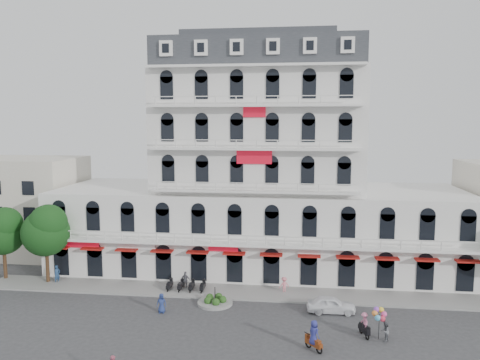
% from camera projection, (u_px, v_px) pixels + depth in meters
% --- Properties ---
extents(ground, '(120.00, 120.00, 0.00)m').
position_uv_depth(ground, '(240.00, 336.00, 36.19)').
color(ground, '#38383A').
rests_on(ground, ground).
extents(sidewalk, '(53.00, 4.00, 0.16)m').
position_uv_depth(sidewalk, '(251.00, 293.00, 45.04)').
color(sidewalk, gray).
rests_on(sidewalk, ground).
extents(main_building, '(45.00, 15.00, 25.80)m').
position_uv_depth(main_building, '(259.00, 180.00, 52.69)').
color(main_building, silver).
rests_on(main_building, ground).
extents(flank_building_west, '(14.00, 10.00, 12.00)m').
position_uv_depth(flank_building_west, '(22.00, 206.00, 58.70)').
color(flank_building_west, beige).
rests_on(flank_building_west, ground).
extents(traffic_island, '(3.20, 3.20, 1.60)m').
position_uv_depth(traffic_island, '(215.00, 301.00, 42.42)').
color(traffic_island, gray).
rests_on(traffic_island, ground).
extents(parked_scooter_row, '(4.40, 1.80, 1.10)m').
position_uv_depth(parked_scooter_row, '(186.00, 291.00, 45.61)').
color(parked_scooter_row, black).
rests_on(parked_scooter_row, ground).
extents(tree_west_outer, '(4.50, 4.48, 7.76)m').
position_uv_depth(tree_west_outer, '(3.00, 230.00, 48.43)').
color(tree_west_outer, '#382314').
rests_on(tree_west_outer, ground).
extents(tree_west_inner, '(4.76, 4.76, 8.25)m').
position_uv_depth(tree_west_inner, '(46.00, 229.00, 47.30)').
color(tree_west_inner, '#382314').
rests_on(tree_west_inner, ground).
extents(parked_car, '(4.24, 1.80, 1.43)m').
position_uv_depth(parked_car, '(331.00, 305.00, 40.49)').
color(parked_car, white).
rests_on(parked_car, ground).
extents(rider_east, '(1.28, 1.34, 2.29)m').
position_uv_depth(rider_east, '(314.00, 335.00, 33.68)').
color(rider_east, brown).
rests_on(rider_east, ground).
extents(rider_center, '(0.79, 1.66, 1.93)m').
position_uv_depth(rider_center, '(364.00, 324.00, 35.95)').
color(rider_center, black).
rests_on(rider_center, ground).
extents(pedestrian_left, '(0.89, 0.63, 1.72)m').
position_uv_depth(pedestrian_left, '(162.00, 303.00, 40.44)').
color(pedestrian_left, navy).
rests_on(pedestrian_left, ground).
extents(pedestrian_mid, '(1.09, 0.59, 1.76)m').
position_uv_depth(pedestrian_mid, '(186.00, 280.00, 46.21)').
color(pedestrian_mid, '#5A5961').
rests_on(pedestrian_mid, ground).
extents(pedestrian_right, '(1.20, 0.97, 1.61)m').
position_uv_depth(pedestrian_right, '(284.00, 285.00, 45.07)').
color(pedestrian_right, '#E17786').
rests_on(pedestrian_right, ground).
extents(pedestrian_far, '(0.69, 0.82, 1.90)m').
position_uv_depth(pedestrian_far, '(57.00, 274.00, 47.80)').
color(pedestrian_far, navy).
rests_on(pedestrian_far, ground).
extents(balloon_vendor, '(1.40, 1.30, 2.45)m').
position_uv_depth(balloon_vendor, '(383.00, 324.00, 35.25)').
color(balloon_vendor, slate).
rests_on(balloon_vendor, ground).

